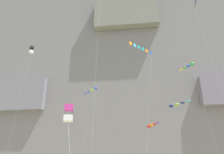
{
  "coord_description": "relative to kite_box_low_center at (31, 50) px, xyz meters",
  "views": [
    {
      "loc": [
        2.48,
        -8.99,
        3.77
      ],
      "look_at": [
        -1.02,
        19.31,
        15.89
      ],
      "focal_mm": 36.62,
      "sensor_mm": 36.0,
      "label": 1
    }
  ],
  "objects": [
    {
      "name": "cliff_face",
      "position": [
        21.38,
        25.25,
        3.72
      ],
      "size": [
        180.0,
        31.29,
        67.08
      ],
      "color": "gray",
      "rests_on": "ground"
    },
    {
      "name": "kite_box_low_center",
      "position": [
        0.0,
        0.0,
        0.0
      ],
      "size": [
        1.35,
        3.54,
        30.75
      ],
      "color": "black",
      "rests_on": "ground"
    },
    {
      "name": "kite_windsock_far_right",
      "position": [
        32.51,
        -6.92,
        -9.29
      ],
      "size": [
        3.79,
        4.35,
        20.94
      ],
      "color": "green",
      "rests_on": "ground"
    },
    {
      "name": "kite_box_upper_mid",
      "position": [
        18.13,
        -25.3,
        -21.5
      ],
      "size": [
        3.05,
        5.68,
        9.02
      ],
      "color": "#CC3399",
      "rests_on": "ground"
    },
    {
      "name": "kite_banner_high_center",
      "position": [
        24.61,
        -9.81,
        -7.51
      ],
      "size": [
        3.93,
        5.85,
        23.32
      ],
      "color": "black",
      "rests_on": "ground"
    },
    {
      "name": "kite_banner_mid_center",
      "position": [
        35.09,
        -9.48,
        2.06
      ],
      "size": [
        1.18,
        8.58,
        33.4
      ],
      "color": "black",
      "rests_on": "ground"
    },
    {
      "name": "kite_windsock_high_left",
      "position": [
        14.49,
        0.16,
        -10.28
      ],
      "size": [
        3.58,
        5.79,
        20.05
      ],
      "color": "blue",
      "rests_on": "ground"
    },
    {
      "name": "kite_windsock_upper_left",
      "position": [
        25.98,
        0.86,
        -17.6
      ],
      "size": [
        3.61,
        5.07,
        12.64
      ],
      "color": "red",
      "rests_on": "ground"
    },
    {
      "name": "kite_windsock_mid_left",
      "position": [
        30.69,
        -1.06,
        -14.29
      ],
      "size": [
        3.86,
        2.93,
        15.92
      ],
      "color": "navy",
      "rests_on": "ground"
    }
  ]
}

